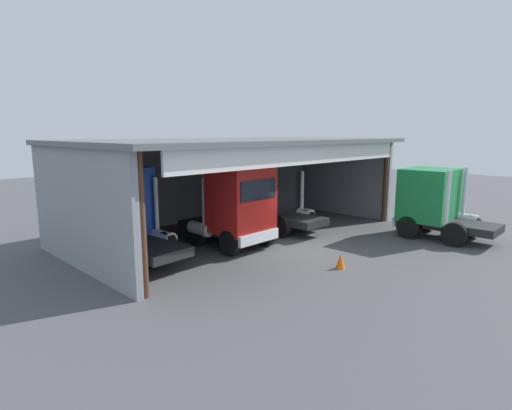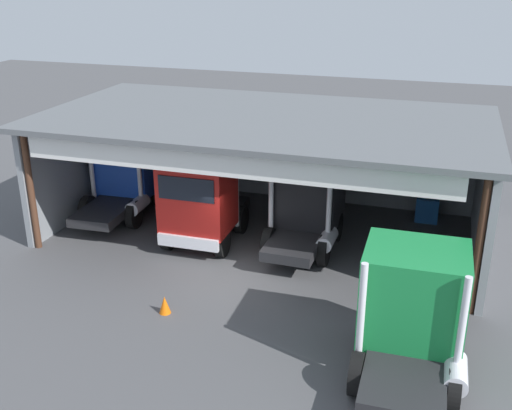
{
  "view_description": "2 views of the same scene",
  "coord_description": "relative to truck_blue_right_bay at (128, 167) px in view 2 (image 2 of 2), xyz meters",
  "views": [
    {
      "loc": [
        -13.78,
        -10.58,
        5.0
      ],
      "look_at": [
        0.0,
        2.87,
        1.58
      ],
      "focal_mm": 28.58,
      "sensor_mm": 36.0,
      "label": 1
    },
    {
      "loc": [
        6.31,
        -17.18,
        9.9
      ],
      "look_at": [
        0.0,
        2.87,
        1.58
      ],
      "focal_mm": 42.97,
      "sensor_mm": 36.0,
      "label": 2
    }
  ],
  "objects": [
    {
      "name": "ground_plane",
      "position": [
        6.17,
        -4.54,
        -1.92
      ],
      "size": [
        80.0,
        80.0,
        0.0
      ],
      "primitive_type": "plane",
      "color": "#4C4C4F",
      "rests_on": "ground"
    },
    {
      "name": "truck_black_center_bay",
      "position": [
        7.99,
        -1.15,
        -0.12
      ],
      "size": [
        2.53,
        4.58,
        3.39
      ],
      "rotation": [
        0.0,
        0.0,
        -0.02
      ],
      "color": "black",
      "rests_on": "ground"
    },
    {
      "name": "traffic_cone",
      "position": [
        5.02,
        -7.2,
        -1.64
      ],
      "size": [
        0.36,
        0.36,
        0.56
      ],
      "primitive_type": "cone",
      "color": "orange",
      "rests_on": "ground"
    },
    {
      "name": "tool_cart",
      "position": [
        12.2,
        2.51,
        -1.42
      ],
      "size": [
        0.9,
        0.6,
        1.0
      ],
      "primitive_type": "cube",
      "color": "#1E59A5",
      "rests_on": "ground"
    },
    {
      "name": "oil_drum",
      "position": [
        1.87,
        2.42,
        -1.47
      ],
      "size": [
        0.58,
        0.58,
        0.9
      ],
      "primitive_type": "cylinder",
      "color": "gold",
      "rests_on": "ground"
    },
    {
      "name": "truck_green_center_right_bay",
      "position": [
        12.25,
        -7.75,
        -0.17
      ],
      "size": [
        2.77,
        4.41,
        3.37
      ],
      "rotation": [
        0.0,
        0.0,
        0.01
      ],
      "color": "#197F3D",
      "rests_on": "ground"
    },
    {
      "name": "workshop_shed",
      "position": [
        6.17,
        0.37,
        1.41
      ],
      "size": [
        16.45,
        8.89,
        4.7
      ],
      "color": "gray",
      "rests_on": "ground"
    },
    {
      "name": "truck_blue_right_bay",
      "position": [
        0.0,
        0.0,
        0.0
      ],
      "size": [
        2.68,
        5.39,
        3.65
      ],
      "rotation": [
        0.0,
        0.0,
        0.05
      ],
      "color": "#1E47B7",
      "rests_on": "ground"
    },
    {
      "name": "truck_red_left_bay",
      "position": [
        4.24,
        -2.35,
        -0.07
      ],
      "size": [
        2.61,
        4.55,
        3.6
      ],
      "rotation": [
        0.0,
        0.0,
        3.15
      ],
      "color": "red",
      "rests_on": "ground"
    }
  ]
}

